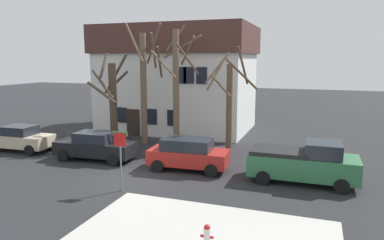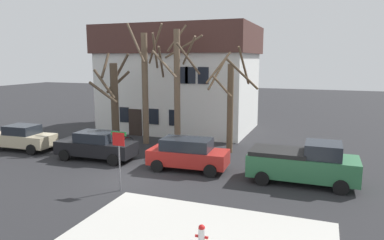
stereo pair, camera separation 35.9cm
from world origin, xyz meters
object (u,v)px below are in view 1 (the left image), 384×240
object	(u,v)px
car_beige_sedan	(20,138)
car_red_wagon	(188,154)
fire_hydrant	(207,235)
bicycle_leaning	(120,141)
tree_bare_far	(177,84)
pickup_truck_green	(304,162)
street_sign_pole	(120,150)
tree_bare_end	(229,101)
building_main	(178,78)
car_black_sedan	(95,146)
tree_bare_near	(112,100)
tree_bare_mid	(145,83)

from	to	relation	value
car_beige_sedan	car_red_wagon	xyz separation A→B (m)	(11.79, -0.21, 0.07)
fire_hydrant	bicycle_leaning	size ratio (longest dim) A/B	0.43
tree_bare_far	car_beige_sedan	xyz separation A→B (m)	(-9.41, -4.14, -3.52)
pickup_truck_green	street_sign_pole	xyz separation A→B (m)	(-7.76, -4.00, 0.93)
pickup_truck_green	bicycle_leaning	world-z (taller)	pickup_truck_green
tree_bare_end	street_sign_pole	xyz separation A→B (m)	(-2.96, -8.34, -1.42)
car_beige_sedan	fire_hydrant	world-z (taller)	car_beige_sedan
building_main	tree_bare_end	distance (m)	8.89
building_main	car_black_sedan	xyz separation A→B (m)	(-1.03, -10.78, -3.56)
tree_bare_near	car_beige_sedan	bearing A→B (deg)	-148.18
fire_hydrant	bicycle_leaning	world-z (taller)	bicycle_leaning
building_main	tree_bare_end	size ratio (longest dim) A/B	1.86
building_main	bicycle_leaning	distance (m)	8.55
building_main	car_red_wagon	size ratio (longest dim) A/B	2.86
car_beige_sedan	street_sign_pole	xyz separation A→B (m)	(10.01, -4.21, 1.10)
tree_bare_near	tree_bare_far	world-z (taller)	tree_bare_far
tree_bare_near	tree_bare_mid	xyz separation A→B (m)	(1.77, 1.39, 1.09)
tree_bare_mid	tree_bare_far	size ratio (longest dim) A/B	1.02
tree_bare_mid	car_black_sedan	distance (m)	5.95
car_beige_sedan	car_black_sedan	xyz separation A→B (m)	(5.91, -0.21, 0.01)
tree_bare_mid	pickup_truck_green	bearing A→B (deg)	-23.58
tree_bare_near	street_sign_pole	size ratio (longest dim) A/B	2.31
building_main	car_red_wagon	xyz separation A→B (m)	(4.85, -10.78, -3.50)
tree_bare_near	car_black_sedan	size ratio (longest dim) A/B	1.31
building_main	fire_hydrant	world-z (taller)	building_main
tree_bare_mid	pickup_truck_green	world-z (taller)	tree_bare_mid
tree_bare_mid	car_black_sedan	world-z (taller)	tree_bare_mid
car_red_wagon	street_sign_pole	world-z (taller)	street_sign_pole
tree_bare_mid	fire_hydrant	world-z (taller)	tree_bare_mid
pickup_truck_green	fire_hydrant	distance (m)	8.05
tree_bare_mid	tree_bare_near	bearing A→B (deg)	-141.75
tree_bare_near	fire_hydrant	size ratio (longest dim) A/B	8.57
building_main	car_beige_sedan	bearing A→B (deg)	-123.27
tree_bare_far	car_red_wagon	bearing A→B (deg)	-61.28
car_black_sedan	tree_bare_far	bearing A→B (deg)	51.15
car_beige_sedan	street_sign_pole	world-z (taller)	street_sign_pole
tree_bare_far	street_sign_pole	size ratio (longest dim) A/B	2.98
tree_bare_near	tree_bare_far	distance (m)	4.58
tree_bare_near	car_red_wagon	distance (m)	7.85
tree_bare_far	street_sign_pole	xyz separation A→B (m)	(0.61, -8.35, -2.42)
car_black_sedan	street_sign_pole	xyz separation A→B (m)	(4.11, -4.00, 1.08)
car_red_wagon	fire_hydrant	world-z (taller)	car_red_wagon
tree_bare_end	car_black_sedan	bearing A→B (deg)	-148.48
car_beige_sedan	bicycle_leaning	world-z (taller)	car_beige_sedan
pickup_truck_green	fire_hydrant	size ratio (longest dim) A/B	6.88
pickup_truck_green	bicycle_leaning	distance (m)	12.65
tree_bare_near	tree_bare_end	size ratio (longest dim) A/B	0.95
tree_bare_end	fire_hydrant	world-z (taller)	tree_bare_end
car_beige_sedan	car_red_wagon	distance (m)	11.79
tree_bare_end	car_red_wagon	bearing A→B (deg)	-105.27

